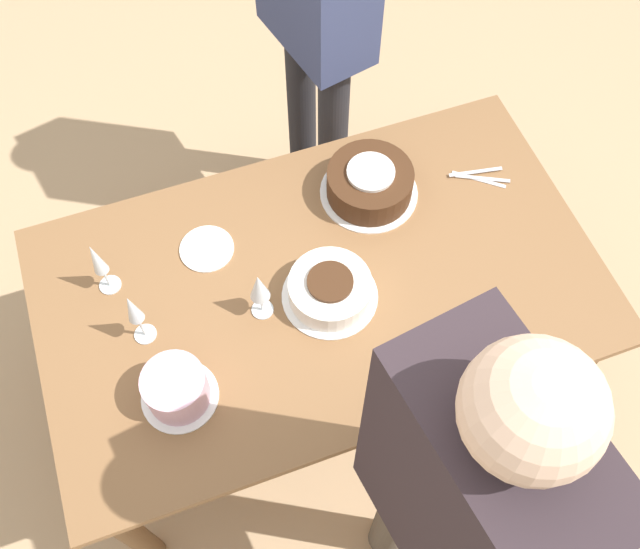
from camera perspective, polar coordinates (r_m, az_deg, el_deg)
The scene contains 11 objects.
ground_plane at distance 2.70m, azimuth 0.00°, elevation -8.04°, with size 12.00×12.00×0.00m, color tan.
dining_table at distance 2.12m, azimuth 0.00°, elevation -1.96°, with size 1.60×0.95×0.73m.
cake_center_white at distance 1.98m, azimuth 0.80°, elevation -1.21°, with size 0.27×0.27×0.09m.
cake_front_chocolate at distance 2.16m, azimuth 4.00°, elevation 7.30°, with size 0.30×0.30×0.11m.
cake_back_decorated at distance 1.87m, azimuth -11.42°, elevation -8.95°, with size 0.20×0.20×0.12m.
wine_glass_near at distance 2.00m, azimuth -17.38°, elevation 1.02°, with size 0.06×0.06×0.21m.
wine_glass_far at distance 1.89m, azimuth -14.70°, elevation -2.84°, with size 0.06×0.06×0.22m.
wine_glass_extra at distance 1.88m, azimuth -4.89°, elevation -1.10°, with size 0.06×0.06×0.19m.
dessert_plate_right at distance 2.11m, azimuth -9.05°, elevation 2.04°, with size 0.16×0.16×0.01m.
fork_pile at distance 2.28m, azimuth 12.60°, elevation 7.65°, with size 0.17×0.12×0.01m.
person_watching at distance 1.51m, azimuth 10.75°, elevation -17.60°, with size 0.28×0.43×1.75m.
Camera 1 is at (0.33, 0.91, 2.52)m, focal length 40.00 mm.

